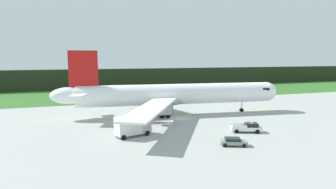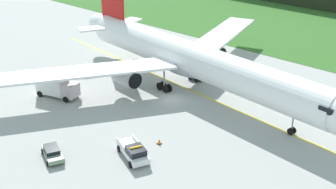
{
  "view_description": "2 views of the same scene",
  "coord_description": "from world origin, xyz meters",
  "px_view_note": "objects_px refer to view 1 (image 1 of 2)",
  "views": [
    {
      "loc": [
        -22.43,
        -59.04,
        14.04
      ],
      "look_at": [
        -1.0,
        5.14,
        4.98
      ],
      "focal_mm": 29.68,
      "sensor_mm": 36.0,
      "label": 1
    },
    {
      "loc": [
        42.08,
        -45.83,
        28.02
      ],
      "look_at": [
        4.74,
        -6.05,
        4.08
      ],
      "focal_mm": 49.36,
      "sensor_mm": 36.0,
      "label": 2
    }
  ],
  "objects_px": {
    "staff_car": "(233,141)",
    "airliner": "(172,95)",
    "ops_pickup_truck": "(247,127)",
    "apron_cone": "(234,125)",
    "catering_truck": "(132,126)"
  },
  "relations": [
    {
      "from": "staff_car",
      "to": "airliner",
      "type": "bearing_deg",
      "value": 92.89
    },
    {
      "from": "ops_pickup_truck",
      "to": "apron_cone",
      "type": "bearing_deg",
      "value": 91.92
    },
    {
      "from": "airliner",
      "to": "apron_cone",
      "type": "xyz_separation_m",
      "value": [
        8.04,
        -15.28,
        -4.66
      ]
    },
    {
      "from": "staff_car",
      "to": "apron_cone",
      "type": "distance_m",
      "value": 12.63
    },
    {
      "from": "catering_truck",
      "to": "apron_cone",
      "type": "relative_size",
      "value": 9.91
    },
    {
      "from": "airliner",
      "to": "ops_pickup_truck",
      "type": "height_order",
      "value": "airliner"
    },
    {
      "from": "ops_pickup_truck",
      "to": "catering_truck",
      "type": "height_order",
      "value": "catering_truck"
    },
    {
      "from": "airliner",
      "to": "ops_pickup_truck",
      "type": "relative_size",
      "value": 9.42
    },
    {
      "from": "airliner",
      "to": "ops_pickup_truck",
      "type": "xyz_separation_m",
      "value": [
        8.19,
        -19.64,
        -4.09
      ]
    },
    {
      "from": "catering_truck",
      "to": "staff_car",
      "type": "distance_m",
      "value": 17.85
    },
    {
      "from": "ops_pickup_truck",
      "to": "catering_truck",
      "type": "relative_size",
      "value": 0.87
    },
    {
      "from": "airliner",
      "to": "staff_car",
      "type": "height_order",
      "value": "airliner"
    },
    {
      "from": "staff_car",
      "to": "apron_cone",
      "type": "height_order",
      "value": "staff_car"
    },
    {
      "from": "ops_pickup_truck",
      "to": "airliner",
      "type": "bearing_deg",
      "value": 112.63
    },
    {
      "from": "ops_pickup_truck",
      "to": "staff_car",
      "type": "distance_m",
      "value": 9.34
    }
  ]
}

